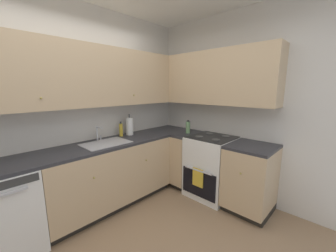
{
  "coord_description": "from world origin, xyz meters",
  "views": [
    {
      "loc": [
        -0.91,
        -1.25,
        1.62
      ],
      "look_at": [
        0.98,
        0.55,
        1.12
      ],
      "focal_mm": 21.29,
      "sensor_mm": 36.0,
      "label": 1
    }
  ],
  "objects": [
    {
      "name": "wall_right",
      "position": [
        1.91,
        0.0,
        1.34
      ],
      "size": [
        0.05,
        2.9,
        2.69
      ],
      "primitive_type": "cube",
      "color": "silver",
      "rests_on": "ground_plane"
    },
    {
      "name": "paper_towel_roll",
      "position": [
        0.87,
        1.26,
        1.04
      ],
      "size": [
        0.11,
        0.11,
        0.33
      ],
      "color": "white",
      "rests_on": "countertop_back"
    },
    {
      "name": "upper_cabinets_right",
      "position": [
        1.72,
        0.41,
        1.76
      ],
      "size": [
        0.32,
        1.98,
        0.76
      ],
      "color": "tan"
    },
    {
      "name": "countertop_right",
      "position": [
        1.58,
        -0.03,
        0.89
      ],
      "size": [
        0.6,
        1.43,
        0.03
      ],
      "color": "#2D2D33",
      "rests_on": "lower_cabinets_right"
    },
    {
      "name": "lower_cabinets_back",
      "position": [
        0.41,
        1.1,
        0.44
      ],
      "size": [
        1.74,
        0.62,
        0.87
      ],
      "color": "tan",
      "rests_on": "ground_plane"
    },
    {
      "name": "dishwasher",
      "position": [
        -0.77,
        1.1,
        0.43
      ],
      "size": [
        0.6,
        0.63,
        0.87
      ],
      "color": "white",
      "rests_on": "ground_plane"
    },
    {
      "name": "sink",
      "position": [
        0.35,
        1.07,
        0.86
      ],
      "size": [
        0.58,
        0.4,
        0.1
      ],
      "color": "#B7B7BC",
      "rests_on": "countertop_back"
    },
    {
      "name": "upper_cabinets_back",
      "position": [
        0.25,
        1.24,
        1.76
      ],
      "size": [
        2.63,
        0.34,
        0.76
      ],
      "color": "tan"
    },
    {
      "name": "lower_cabinets_right",
      "position": [
        1.59,
        -0.03,
        0.44
      ],
      "size": [
        0.62,
        1.43,
        0.87
      ],
      "color": "tan",
      "rests_on": "ground_plane"
    },
    {
      "name": "soap_bottle",
      "position": [
        0.72,
        1.28,
        1.0
      ],
      "size": [
        0.05,
        0.05,
        0.22
      ],
      "color": "gold",
      "rests_on": "countertop_back"
    },
    {
      "name": "oil_bottle",
      "position": [
        1.58,
        0.68,
        1.0
      ],
      "size": [
        0.07,
        0.07,
        0.21
      ],
      "color": "#729E66",
      "rests_on": "countertop_right"
    },
    {
      "name": "faucet",
      "position": [
        0.36,
        1.28,
        1.03
      ],
      "size": [
        0.07,
        0.16,
        0.2
      ],
      "color": "silver",
      "rests_on": "countertop_back"
    },
    {
      "name": "countertop_back",
      "position": [
        0.41,
        1.1,
        0.89
      ],
      "size": [
        2.95,
        0.6,
        0.03
      ],
      "primitive_type": "cube",
      "color": "#2D2D33",
      "rests_on": "lower_cabinets_back"
    },
    {
      "name": "oven_range",
      "position": [
        1.6,
        0.24,
        0.46
      ],
      "size": [
        0.68,
        0.62,
        1.05
      ],
      "color": "white",
      "rests_on": "ground_plane"
    },
    {
      "name": "wall_back",
      "position": [
        0.0,
        1.43,
        1.34
      ],
      "size": [
        3.86,
        0.05,
        2.69
      ],
      "primitive_type": "cube",
      "color": "silver",
      "rests_on": "ground_plane"
    }
  ]
}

